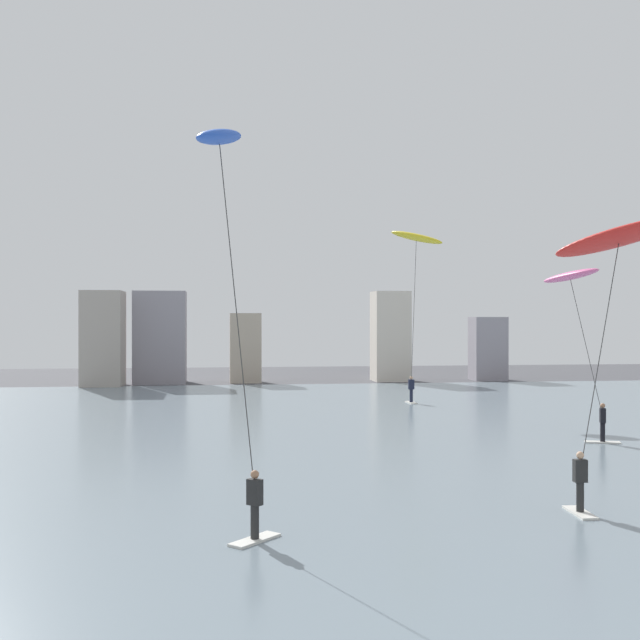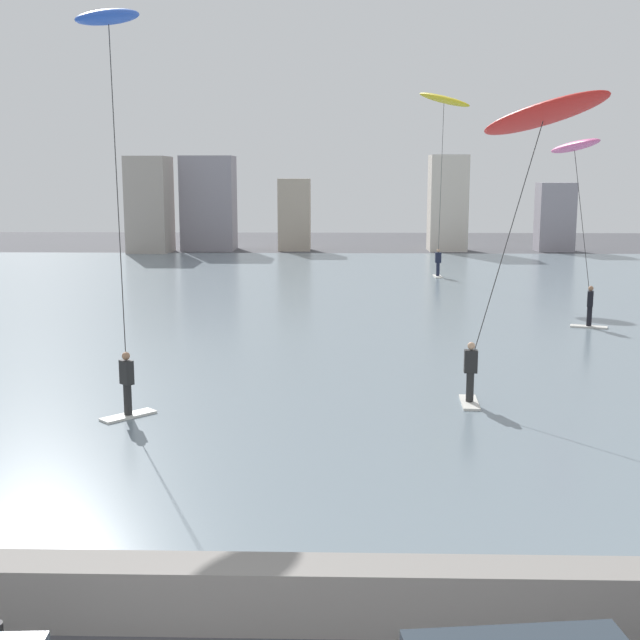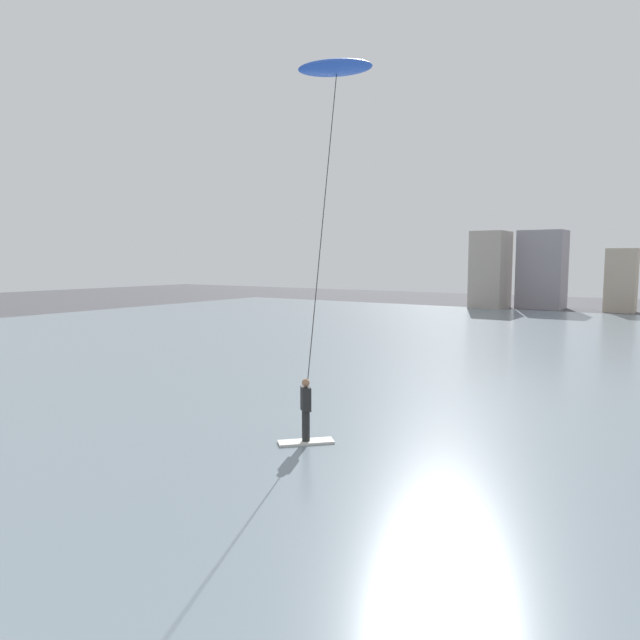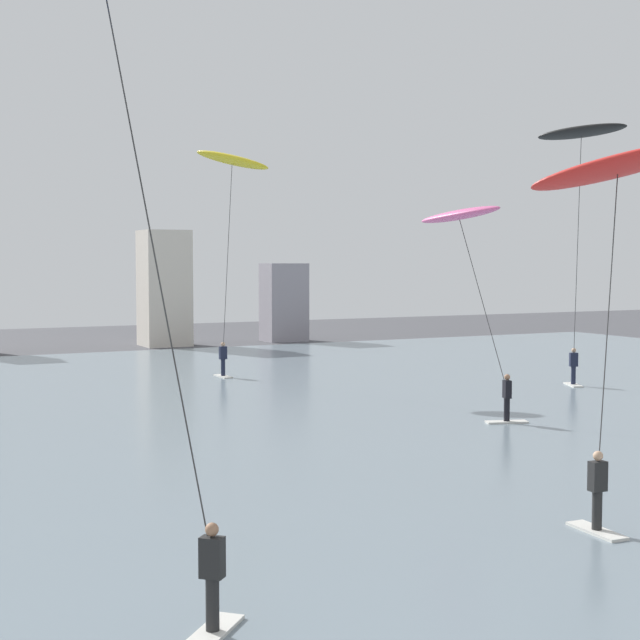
{
  "view_description": "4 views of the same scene",
  "coord_description": "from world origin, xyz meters",
  "px_view_note": "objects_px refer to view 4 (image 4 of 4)",
  "views": [
    {
      "loc": [
        -4.37,
        -5.67,
        5.26
      ],
      "look_at": [
        -1.67,
        14.8,
        5.23
      ],
      "focal_mm": 44.17,
      "sensor_mm": 36.0,
      "label": 1
    },
    {
      "loc": [
        1.79,
        -6.98,
        6.03
      ],
      "look_at": [
        1.36,
        9.41,
        3.13
      ],
      "focal_mm": 46.23,
      "sensor_mm": 36.0,
      "label": 2
    },
    {
      "loc": [
        4.79,
        0.97,
        4.71
      ],
      "look_at": [
        -2.52,
        11.8,
        3.35
      ],
      "focal_mm": 32.65,
      "sensor_mm": 36.0,
      "label": 3
    },
    {
      "loc": [
        -8.03,
        -0.03,
        5.51
      ],
      "look_at": [
        -0.42,
        15.23,
        4.45
      ],
      "focal_mm": 52.66,
      "sensor_mm": 36.0,
      "label": 4
    }
  ],
  "objects_px": {
    "kitesurfer_blue": "(118,57)",
    "kitesurfer_red": "(617,186)",
    "kitesurfer_pink": "(463,227)",
    "kitesurfer_yellow": "(231,175)",
    "kitesurfer_black": "(581,150)"
  },
  "relations": [
    {
      "from": "kitesurfer_blue",
      "to": "kitesurfer_red",
      "type": "height_order",
      "value": "kitesurfer_blue"
    },
    {
      "from": "kitesurfer_red",
      "to": "kitesurfer_pink",
      "type": "xyz_separation_m",
      "value": [
        4.31,
        11.92,
        -0.44
      ]
    },
    {
      "from": "kitesurfer_pink",
      "to": "kitesurfer_yellow",
      "type": "bearing_deg",
      "value": 107.68
    },
    {
      "from": "kitesurfer_yellow",
      "to": "kitesurfer_pink",
      "type": "xyz_separation_m",
      "value": [
        3.94,
        -12.37,
        -2.68
      ]
    },
    {
      "from": "kitesurfer_red",
      "to": "kitesurfer_pink",
      "type": "height_order",
      "value": "kitesurfer_red"
    },
    {
      "from": "kitesurfer_black",
      "to": "kitesurfer_red",
      "type": "height_order",
      "value": "kitesurfer_black"
    },
    {
      "from": "kitesurfer_blue",
      "to": "kitesurfer_yellow",
      "type": "xyz_separation_m",
      "value": [
        11.57,
        25.0,
        0.65
      ]
    },
    {
      "from": "kitesurfer_black",
      "to": "kitesurfer_red",
      "type": "distance_m",
      "value": 18.91
    },
    {
      "from": "kitesurfer_black",
      "to": "kitesurfer_pink",
      "type": "xyz_separation_m",
      "value": [
        -7.59,
        -2.48,
        -3.36
      ]
    },
    {
      "from": "kitesurfer_yellow",
      "to": "kitesurfer_red",
      "type": "xyz_separation_m",
      "value": [
        -0.36,
        -24.29,
        -2.24
      ]
    },
    {
      "from": "kitesurfer_blue",
      "to": "kitesurfer_yellow",
      "type": "height_order",
      "value": "kitesurfer_yellow"
    },
    {
      "from": "kitesurfer_black",
      "to": "kitesurfer_pink",
      "type": "distance_m",
      "value": 8.66
    },
    {
      "from": "kitesurfer_red",
      "to": "kitesurfer_black",
      "type": "bearing_deg",
      "value": 50.43
    },
    {
      "from": "kitesurfer_blue",
      "to": "kitesurfer_yellow",
      "type": "distance_m",
      "value": 27.56
    },
    {
      "from": "kitesurfer_blue",
      "to": "kitesurfer_red",
      "type": "relative_size",
      "value": 1.27
    }
  ]
}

